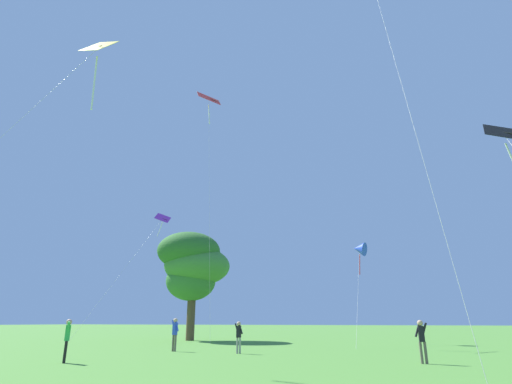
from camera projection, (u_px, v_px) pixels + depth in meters
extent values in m
cube|color=red|center=(209.00, 98.00, 39.84)|extent=(2.30, 2.68, 1.57)
cylinder|color=#3F382D|center=(209.00, 98.00, 39.84)|extent=(1.54, 1.28, 0.49)
cylinder|color=silver|center=(209.00, 114.00, 39.11)|extent=(0.46, 0.38, 2.21)
cylinder|color=silver|center=(209.00, 201.00, 34.00)|extent=(3.16, 4.16, 22.32)
cube|color=yellow|center=(99.00, 46.00, 22.08)|extent=(2.28, 1.22, 1.70)
cylinder|color=#3F382D|center=(99.00, 46.00, 22.08)|extent=(1.37, 0.86, 0.89)
cylinder|color=silver|center=(94.00, 82.00, 21.42)|extent=(0.15, 0.20, 3.19)
cube|color=black|center=(503.00, 132.00, 12.60)|extent=(1.15, 0.74, 0.93)
cylinder|color=#3F382D|center=(503.00, 132.00, 12.60)|extent=(0.91, 0.19, 0.45)
cone|color=blue|center=(359.00, 249.00, 33.23)|extent=(1.35, 1.36, 1.27)
cylinder|color=red|center=(360.00, 265.00, 32.89)|extent=(0.21, 0.15, 1.63)
cylinder|color=silver|center=(358.00, 292.00, 28.60)|extent=(0.27, 7.79, 7.14)
cube|color=purple|center=(163.00, 218.00, 41.47)|extent=(1.31, 1.33, 1.22)
cylinder|color=#3F382D|center=(163.00, 218.00, 41.47)|extent=(1.09, 0.12, 0.60)
cylinder|color=silver|center=(160.00, 229.00, 41.08)|extent=(0.45, 0.28, 1.49)
cylinder|color=silver|center=(123.00, 271.00, 35.29)|extent=(0.53, 10.07, 11.57)
cylinder|color=silver|center=(389.00, 39.00, 17.57)|extent=(2.27, 10.68, 26.45)
cylinder|color=black|center=(65.00, 352.00, 15.89)|extent=(0.11, 0.11, 0.81)
cylinder|color=black|center=(65.00, 352.00, 16.04)|extent=(0.11, 0.11, 0.81)
cube|color=green|center=(68.00, 333.00, 16.18)|extent=(0.28, 0.28, 0.61)
cylinder|color=green|center=(68.00, 329.00, 16.12)|extent=(0.25, 0.25, 0.57)
cylinder|color=green|center=(68.00, 329.00, 16.34)|extent=(0.25, 0.25, 0.57)
sphere|color=tan|center=(69.00, 322.00, 16.31)|extent=(0.22, 0.22, 0.22)
cylinder|color=#665B4C|center=(173.00, 343.00, 22.21)|extent=(0.11, 0.11, 0.85)
cylinder|color=#665B4C|center=(175.00, 343.00, 22.11)|extent=(0.11, 0.11, 0.85)
cube|color=blue|center=(175.00, 329.00, 22.39)|extent=(0.26, 0.24, 0.64)
cylinder|color=blue|center=(174.00, 326.00, 22.52)|extent=(0.30, 0.16, 0.60)
cylinder|color=blue|center=(177.00, 326.00, 22.37)|extent=(0.30, 0.16, 0.60)
sphere|color=tan|center=(176.00, 320.00, 22.53)|extent=(0.24, 0.24, 0.24)
cylinder|color=#665B4C|center=(426.00, 353.00, 15.66)|extent=(0.11, 0.11, 0.79)
cylinder|color=#665B4C|center=(421.00, 353.00, 15.69)|extent=(0.11, 0.11, 0.79)
cube|color=black|center=(421.00, 334.00, 15.88)|extent=(0.23, 0.21, 0.60)
cylinder|color=black|center=(424.00, 330.00, 15.91)|extent=(0.28, 0.13, 0.56)
cylinder|color=black|center=(417.00, 330.00, 15.95)|extent=(0.28, 0.13, 0.56)
sphere|color=tan|center=(420.00, 323.00, 16.01)|extent=(0.22, 0.22, 0.22)
cylinder|color=gray|center=(237.00, 346.00, 20.66)|extent=(0.10, 0.10, 0.77)
cylinder|color=gray|center=(240.00, 346.00, 20.58)|extent=(0.10, 0.10, 0.77)
cube|color=black|center=(239.00, 332.00, 20.83)|extent=(0.22, 0.20, 0.58)
cylinder|color=black|center=(237.00, 329.00, 20.93)|extent=(0.27, 0.12, 0.54)
cylinder|color=black|center=(241.00, 329.00, 20.81)|extent=(0.27, 0.12, 0.54)
sphere|color=tan|center=(239.00, 324.00, 20.95)|extent=(0.21, 0.21, 0.21)
cylinder|color=brown|center=(192.00, 297.00, 35.78)|extent=(0.72, 0.72, 7.17)
ellipsoid|color=#387533|center=(191.00, 281.00, 36.23)|extent=(4.40, 4.40, 3.47)
ellipsoid|color=#427F38|center=(197.00, 266.00, 36.50)|extent=(5.85, 5.85, 3.41)
ellipsoid|color=#2D6628|center=(189.00, 251.00, 36.60)|extent=(5.62, 5.62, 3.42)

